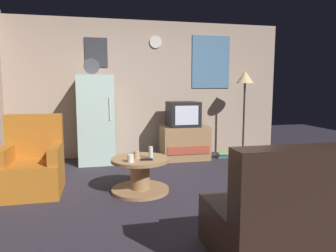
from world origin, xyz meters
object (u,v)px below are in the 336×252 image
(mug_ceramic_white, at_px, (131,158))
(couch, at_px, (322,216))
(coffee_table, at_px, (140,175))
(armchair, at_px, (33,166))
(fridge, at_px, (96,119))
(book_stack, at_px, (222,155))
(mug_ceramic_tan, at_px, (136,155))
(remote_control, at_px, (147,159))
(wine_glass, at_px, (151,152))
(crt_tv, at_px, (183,114))
(standing_lamp, at_px, (245,84))
(tv_stand, at_px, (185,143))

(mug_ceramic_white, bearing_deg, couch, -49.93)
(coffee_table, distance_m, armchair, 1.33)
(fridge, distance_m, book_stack, 2.37)
(mug_ceramic_white, distance_m, book_stack, 2.54)
(mug_ceramic_tan, distance_m, remote_control, 0.18)
(fridge, bearing_deg, wine_glass, -68.61)
(crt_tv, bearing_deg, remote_control, -118.38)
(standing_lamp, xyz_separation_m, wine_glass, (-2.01, -1.56, -0.85))
(mug_ceramic_tan, height_order, couch, couch)
(armchair, bearing_deg, fridge, 61.26)
(tv_stand, distance_m, book_stack, 0.75)
(crt_tv, height_order, armchair, crt_tv)
(mug_ceramic_white, xyz_separation_m, mug_ceramic_tan, (0.09, 0.19, 0.00))
(fridge, relative_size, mug_ceramic_tan, 19.67)
(coffee_table, relative_size, armchair, 0.75)
(fridge, relative_size, book_stack, 8.05)
(fridge, xyz_separation_m, mug_ceramic_white, (0.40, -1.82, -0.28))
(coffee_table, distance_m, mug_ceramic_tan, 0.26)
(mug_ceramic_tan, height_order, book_stack, mug_ceramic_tan)
(fridge, relative_size, couch, 1.04)
(wine_glass, bearing_deg, tv_stand, 61.24)
(tv_stand, distance_m, coffee_table, 1.87)
(standing_lamp, bearing_deg, mug_ceramic_white, -143.29)
(wine_glass, distance_m, book_stack, 2.26)
(standing_lamp, distance_m, remote_control, 2.80)
(armchair, bearing_deg, couch, -38.90)
(tv_stand, bearing_deg, standing_lamp, -2.80)
(fridge, distance_m, couch, 3.84)
(crt_tv, distance_m, remote_control, 1.97)
(mug_ceramic_white, relative_size, couch, 0.05)
(mug_ceramic_tan, distance_m, armchair, 1.28)
(fridge, xyz_separation_m, book_stack, (2.26, -0.15, -0.69))
(fridge, distance_m, armchair, 1.64)
(mug_ceramic_white, distance_m, armchair, 1.25)
(standing_lamp, xyz_separation_m, mug_ceramic_tan, (-2.18, -1.51, -0.88))
(remote_control, bearing_deg, wine_glass, 60.43)
(wine_glass, distance_m, remote_control, 0.12)
(mug_ceramic_white, height_order, book_stack, mug_ceramic_white)
(wine_glass, height_order, mug_ceramic_white, wine_glass)
(mug_ceramic_white, relative_size, mug_ceramic_tan, 1.00)
(fridge, bearing_deg, couch, -63.08)
(fridge, distance_m, mug_ceramic_white, 1.89)
(crt_tv, relative_size, armchair, 0.56)
(fridge, bearing_deg, armchair, -118.74)
(fridge, relative_size, standing_lamp, 1.11)
(tv_stand, xyz_separation_m, wine_glass, (-0.89, -1.62, 0.20))
(tv_stand, bearing_deg, remote_control, -119.30)
(mug_ceramic_white, distance_m, couch, 2.07)
(standing_lamp, xyz_separation_m, coffee_table, (-2.14, -1.52, -1.14))
(mug_ceramic_white, distance_m, remote_control, 0.21)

